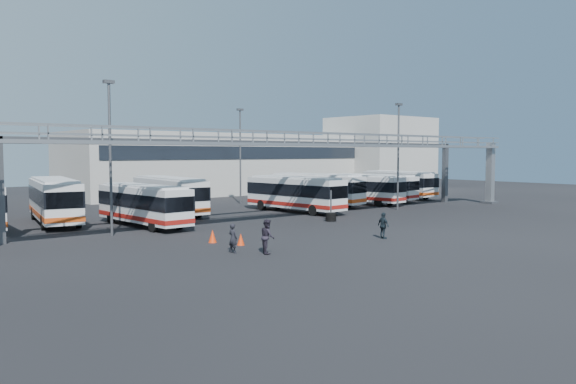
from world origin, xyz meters
TOP-DOWN VIEW (x-y plane):
  - ground at (0.00, 0.00)m, footprint 140.00×140.00m
  - gantry at (0.00, 5.87)m, footprint 51.40×5.15m
  - warehouse at (12.00, 38.00)m, footprint 42.00×14.00m
  - building_right at (38.00, 32.00)m, footprint 14.00×12.00m
  - light_pole_left at (-16.00, 8.00)m, footprint 0.70×0.35m
  - light_pole_mid at (12.00, 7.00)m, footprint 0.70×0.35m
  - light_pole_back at (4.00, 22.00)m, footprint 0.70×0.35m
  - bus_1 at (-16.92, 17.00)m, footprint 4.64×11.81m
  - bus_2 at (-12.30, 11.10)m, footprint 2.95×10.37m
  - bus_3 at (-7.19, 16.89)m, footprint 3.40×11.20m
  - bus_5 at (3.02, 11.74)m, footprint 3.28×10.96m
  - bus_6 at (8.52, 14.96)m, footprint 4.32×11.20m
  - bus_7 at (13.46, 13.58)m, footprint 3.81×10.62m
  - bus_8 at (17.79, 15.02)m, footprint 3.75×10.22m
  - bus_9 at (23.41, 16.21)m, footprint 3.96×10.97m
  - pedestrian_a at (-13.38, -2.43)m, footprint 0.50×0.66m
  - pedestrian_b at (-12.05, -3.80)m, footprint 1.06×1.14m
  - pedestrian_d at (-3.12, -4.29)m, footprint 0.57×1.05m
  - cone_left at (-12.37, 1.33)m, footprint 0.55×0.55m
  - cone_right at (-11.59, -0.58)m, footprint 0.57×0.57m
  - tire_stack at (0.70, 4.50)m, footprint 0.87×0.87m

SIDE VIEW (x-z plane):
  - ground at x=0.00m, z-range 0.00..0.00m
  - cone_right at x=-11.59m, z-range 0.00..0.71m
  - cone_left at x=-12.37m, z-range 0.00..0.80m
  - tire_stack at x=0.70m, z-range -0.82..1.66m
  - pedestrian_a at x=-13.38m, z-range 0.00..1.63m
  - pedestrian_d at x=-3.12m, z-range 0.00..1.69m
  - pedestrian_b at x=-12.05m, z-range 0.00..1.89m
  - bus_8 at x=17.79m, z-range 0.16..3.19m
  - bus_2 at x=-12.30m, z-range 0.17..3.28m
  - bus_7 at x=13.46m, z-range 0.17..3.32m
  - bus_9 at x=23.41m, z-range 0.17..3.43m
  - bus_5 at x=3.02m, z-range 0.17..3.46m
  - bus_6 at x=8.52m, z-range 0.18..3.50m
  - bus_3 at x=-7.19m, z-range 0.18..3.53m
  - bus_1 at x=-16.92m, z-range 0.19..3.69m
  - warehouse at x=12.00m, z-range 0.00..8.00m
  - building_right at x=38.00m, z-range 0.00..11.00m
  - gantry at x=0.00m, z-range 1.96..9.06m
  - light_pole_left at x=-16.00m, z-range 0.62..10.83m
  - light_pole_mid at x=12.00m, z-range 0.62..10.83m
  - light_pole_back at x=4.00m, z-range 0.62..10.83m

